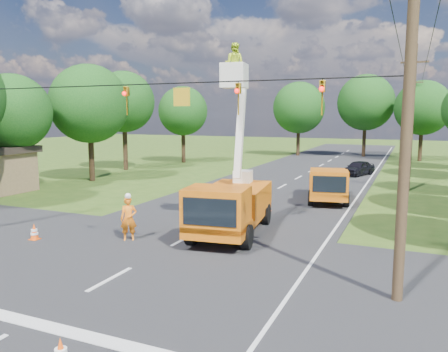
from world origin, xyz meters
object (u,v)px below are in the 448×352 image
at_px(traffic_cone_3, 268,205).
at_px(tree_left_c, 12,112).
at_px(pole_right_near, 407,121).
at_px(tree_left_e, 124,102).
at_px(pole_right_mid, 411,117).
at_px(pole_right_far, 413,116).
at_px(ground_worker, 129,219).
at_px(traffic_cone_2, 234,215).
at_px(traffic_cone_4, 34,232).
at_px(traffic_cone_7, 316,196).
at_px(second_truck, 328,183).
at_px(tree_left_f, 183,111).
at_px(tree_far_a, 299,108).
at_px(distant_car, 358,168).
at_px(tree_far_c, 423,108).
at_px(tree_left_d, 89,104).
at_px(bucket_truck, 231,196).
at_px(tree_far_b, 366,103).

xyz_separation_m(traffic_cone_3, tree_left_c, (-18.06, -0.64, 5.08)).
height_order(pole_right_near, tree_left_e, pole_right_near).
height_order(pole_right_mid, pole_right_far, same).
height_order(ground_worker, traffic_cone_2, ground_worker).
xyz_separation_m(traffic_cone_2, tree_left_c, (-17.25, 2.22, 5.08)).
relative_size(traffic_cone_4, traffic_cone_7, 1.00).
bearing_deg(pole_right_far, tree_left_e, -144.57).
bearing_deg(tree_left_c, traffic_cone_3, 2.03).
height_order(second_truck, pole_right_mid, pole_right_mid).
bearing_deg(pole_right_far, tree_left_f, -156.77).
bearing_deg(tree_far_a, ground_worker, -85.95).
height_order(distant_car, tree_far_a, tree_far_a).
height_order(pole_right_mid, tree_far_c, pole_right_mid).
xyz_separation_m(traffic_cone_4, tree_left_f, (-8.98, 29.56, 5.33)).
xyz_separation_m(second_truck, tree_left_f, (-18.86, 16.14, 4.57)).
bearing_deg(traffic_cone_3, second_truck, 59.27).
relative_size(ground_worker, tree_far_c, 0.21).
bearing_deg(pole_right_near, tree_left_c, 160.20).
relative_size(tree_left_d, tree_far_a, 0.97).
xyz_separation_m(ground_worker, tree_left_d, (-12.90, 13.03, 5.18)).
bearing_deg(tree_far_c, pole_right_mid, -92.60).
xyz_separation_m(distant_car, tree_far_c, (5.11, 15.33, 5.41)).
bearing_deg(tree_left_e, traffic_cone_3, -33.95).
bearing_deg(bucket_truck, tree_far_b, 80.24).
relative_size(distant_car, tree_far_a, 0.40).
bearing_deg(pole_right_near, traffic_cone_3, 125.76).
height_order(second_truck, traffic_cone_4, second_truck).
distance_m(ground_worker, traffic_cone_2, 5.62).
relative_size(traffic_cone_2, pole_right_mid, 0.07).
xyz_separation_m(tree_left_d, tree_far_b, (18.00, 30.00, 0.68)).
bearing_deg(tree_left_d, tree_left_f, 89.24).
xyz_separation_m(pole_right_near, tree_left_d, (-23.50, 15.00, 1.02)).
relative_size(tree_left_e, tree_far_b, 0.91).
bearing_deg(distant_car, tree_left_d, -126.68).
height_order(distant_car, tree_left_d, tree_left_d).
height_order(traffic_cone_2, pole_right_near, pole_right_near).
height_order(tree_left_d, tree_left_f, tree_left_d).
xyz_separation_m(ground_worker, tree_left_e, (-14.70, 20.03, 5.54)).
relative_size(distant_car, traffic_cone_7, 5.41).
height_order(tree_left_d, tree_far_a, tree_far_a).
height_order(traffic_cone_7, tree_left_e, tree_left_e).
distance_m(traffic_cone_3, tree_left_c, 18.77).
bearing_deg(second_truck, distant_car, 77.36).
relative_size(second_truck, tree_left_e, 0.64).
xyz_separation_m(bucket_truck, tree_left_e, (-18.29, 17.46, 4.74)).
height_order(pole_right_near, tree_far_b, tree_far_b).
bearing_deg(tree_far_c, pole_right_near, -91.36).
relative_size(bucket_truck, distant_car, 2.17).
distance_m(traffic_cone_3, pole_right_far, 31.50).
xyz_separation_m(pole_right_mid, tree_left_d, (-23.50, -5.00, 1.02)).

